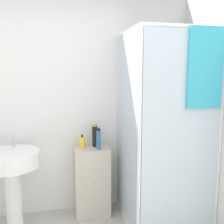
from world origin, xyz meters
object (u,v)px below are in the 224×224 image
at_px(shampoo_bottle_tall_black, 95,136).
at_px(soap_dispenser, 82,142).
at_px(sink, 12,171).
at_px(shampoo_bottle_blue, 98,139).

bearing_deg(shampoo_bottle_tall_black, soap_dispenser, -166.10).
relative_size(sink, soap_dispenser, 6.19).
bearing_deg(sink, shampoo_bottle_tall_black, 14.86).
xyz_separation_m(sink, shampoo_bottle_blue, (0.90, 0.11, 0.25)).
bearing_deg(soap_dispenser, shampoo_bottle_tall_black, 13.90).
xyz_separation_m(soap_dispenser, shampoo_bottle_blue, (0.17, -0.09, 0.05)).
distance_m(sink, shampoo_bottle_tall_black, 0.94).
distance_m(shampoo_bottle_tall_black, shampoo_bottle_blue, 0.13).
height_order(soap_dispenser, shampoo_bottle_blue, shampoo_bottle_blue).
xyz_separation_m(shampoo_bottle_tall_black, shampoo_bottle_blue, (0.02, -0.13, -0.01)).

